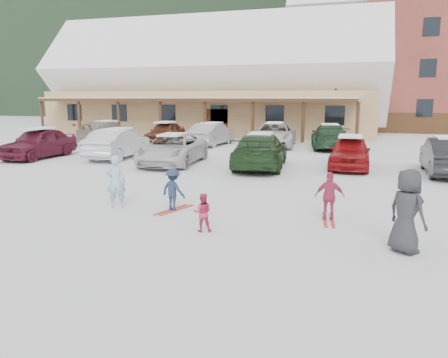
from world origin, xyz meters
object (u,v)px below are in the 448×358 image
(parked_car_4, at_px, (350,152))
(parked_car_11, at_px, (329,137))
(lamp_post, at_px, (336,87))
(adult_skier, at_px, (116,182))
(toddler_red, at_px, (203,212))
(parked_car_8, at_px, (165,133))
(day_lodge, at_px, (212,88))
(parked_car_2, at_px, (173,149))
(parked_car_5, at_px, (447,156))
(child_navy, at_px, (173,190))
(parked_car_10, at_px, (274,135))
(bystander_dark, at_px, (407,211))
(parked_car_7, at_px, (107,132))
(parked_car_3, at_px, (260,151))
(child_magenta, at_px, (330,196))
(parked_car_1, at_px, (118,144))
(parked_car_9, at_px, (212,134))
(parked_car_0, at_px, (38,143))

(parked_car_4, xyz_separation_m, parked_car_11, (-1.34, 7.28, 0.03))
(lamp_post, bearing_deg, adult_skier, -101.25)
(toddler_red, relative_size, parked_car_8, 0.21)
(adult_skier, xyz_separation_m, toddler_red, (3.13, -1.40, -0.30))
(day_lodge, height_order, parked_car_2, day_lodge)
(adult_skier, xyz_separation_m, parked_car_5, (10.08, 8.71, -0.00))
(child_navy, xyz_separation_m, parked_car_10, (-0.22, 16.57, 0.17))
(child_navy, height_order, parked_car_5, parked_car_5)
(lamp_post, relative_size, parked_car_2, 1.35)
(bystander_dark, distance_m, parked_car_7, 24.33)
(child_navy, xyz_separation_m, parked_car_3, (0.74, 8.02, 0.18))
(parked_car_3, bearing_deg, child_magenta, 108.52)
(child_magenta, xyz_separation_m, parked_car_1, (-11.21, 8.69, 0.13))
(parked_car_2, distance_m, parked_car_5, 11.87)
(day_lodge, bearing_deg, toddler_red, -72.03)
(adult_skier, height_order, parked_car_3, parked_car_3)
(lamp_post, relative_size, parked_car_3, 1.29)
(parked_car_8, height_order, parked_car_11, parked_car_11)
(adult_skier, relative_size, parked_car_7, 0.29)
(bystander_dark, distance_m, parked_car_3, 11.01)
(parked_car_9, relative_size, parked_car_10, 0.81)
(parked_car_3, bearing_deg, lamp_post, -104.14)
(lamp_post, height_order, parked_car_0, lamp_post)
(parked_car_9, bearing_deg, bystander_dark, 124.50)
(parked_car_2, distance_m, parked_car_3, 4.20)
(toddler_red, distance_m, parked_car_11, 18.07)
(parked_car_0, xyz_separation_m, parked_car_10, (10.75, 8.75, -0.01))
(parked_car_10, bearing_deg, parked_car_2, -115.37)
(lamp_post, bearing_deg, parked_car_9, -133.44)
(parked_car_3, relative_size, parked_car_10, 0.96)
(parked_car_10, bearing_deg, child_navy, -94.10)
(day_lodge, height_order, child_magenta, day_lodge)
(day_lodge, height_order, toddler_red, day_lodge)
(child_navy, xyz_separation_m, bystander_dark, (5.87, -1.73, 0.27))
(parked_car_7, bearing_deg, lamp_post, -150.60)
(parked_car_1, height_order, parked_car_4, parked_car_1)
(adult_skier, bearing_deg, parked_car_9, -105.65)
(day_lodge, height_order, child_navy, day_lodge)
(lamp_post, distance_m, parked_car_5, 16.54)
(child_navy, bearing_deg, adult_skier, 23.81)
(parked_car_5, relative_size, parked_car_9, 1.03)
(bystander_dark, height_order, parked_car_7, bystander_dark)
(lamp_post, bearing_deg, child_magenta, -87.24)
(parked_car_0, height_order, parked_car_9, parked_car_0)
(parked_car_0, bearing_deg, toddler_red, -36.70)
(day_lodge, height_order, parked_car_0, day_lodge)
(parked_car_9, bearing_deg, toddler_red, 112.73)
(parked_car_4, height_order, parked_car_11, parked_car_11)
(parked_car_1, distance_m, parked_car_8, 7.32)
(parked_car_2, height_order, parked_car_4, parked_car_4)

